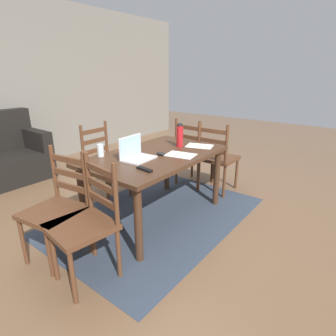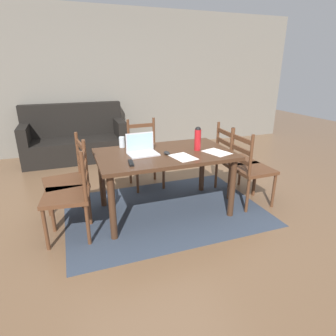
{
  "view_description": "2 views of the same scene",
  "coord_description": "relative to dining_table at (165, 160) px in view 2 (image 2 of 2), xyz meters",
  "views": [
    {
      "loc": [
        -2.11,
        -1.79,
        1.55
      ],
      "look_at": [
        0.1,
        -0.09,
        0.57
      ],
      "focal_mm": 29.44,
      "sensor_mm": 36.0,
      "label": 1
    },
    {
      "loc": [
        -1.0,
        -2.85,
        1.65
      ],
      "look_at": [
        0.08,
        0.1,
        0.5
      ],
      "focal_mm": 29.88,
      "sensor_mm": 36.0,
      "label": 2
    }
  ],
  "objects": [
    {
      "name": "couch",
      "position": [
        -0.89,
        2.49,
        -0.28
      ],
      "size": [
        1.8,
        0.8,
        1.0
      ],
      "color": "black",
      "rests_on": "ground"
    },
    {
      "name": "area_rug",
      "position": [
        0.0,
        0.0,
        -0.64
      ],
      "size": [
        2.3,
        1.63,
        0.01
      ],
      "primitive_type": "cube",
      "color": "#333D4C",
      "rests_on": "ground"
    },
    {
      "name": "drinking_glass",
      "position": [
        -0.41,
        0.38,
        0.15
      ],
      "size": [
        0.07,
        0.07,
        0.13
      ],
      "primitive_type": "cylinder",
      "color": "silver",
      "rests_on": "dining_table"
    },
    {
      "name": "chair_far_head",
      "position": [
        -0.0,
        0.83,
        -0.18
      ],
      "size": [
        0.45,
        0.45,
        0.95
      ],
      "color": "#56331E",
      "rests_on": "ground"
    },
    {
      "name": "laptop",
      "position": [
        -0.25,
        0.05,
        0.15
      ],
      "size": [
        0.34,
        0.24,
        0.23
      ],
      "color": "silver",
      "rests_on": "dining_table"
    },
    {
      "name": "paper_stack_left",
      "position": [
        0.56,
        -0.2,
        0.09
      ],
      "size": [
        0.29,
        0.35,
        0.0
      ],
      "primitive_type": "cube",
      "rotation": [
        0.0,
        0.0,
        0.31
      ],
      "color": "white",
      "rests_on": "dining_table"
    },
    {
      "name": "chair_right_near",
      "position": [
        1.05,
        -0.18,
        -0.18
      ],
      "size": [
        0.45,
        0.45,
        0.95
      ],
      "color": "#56331E",
      "rests_on": "ground"
    },
    {
      "name": "paper_stack_right",
      "position": [
        0.13,
        -0.23,
        0.09
      ],
      "size": [
        0.26,
        0.33,
        0.0
      ],
      "primitive_type": "cube",
      "rotation": [
        0.0,
        0.0,
        0.19
      ],
      "color": "white",
      "rests_on": "dining_table"
    },
    {
      "name": "computer_mouse",
      "position": [
        -0.0,
        -0.07,
        0.11
      ],
      "size": [
        0.07,
        0.1,
        0.03
      ],
      "primitive_type": "ellipsoid",
      "rotation": [
        0.0,
        0.0,
        0.07
      ],
      "color": "black",
      "rests_on": "dining_table"
    },
    {
      "name": "dining_table",
      "position": [
        0.0,
        0.0,
        0.0
      ],
      "size": [
        1.51,
        0.92,
        0.73
      ],
      "color": "#422819",
      "rests_on": "ground"
    },
    {
      "name": "chair_right_far",
      "position": [
        1.05,
        0.19,
        -0.18
      ],
      "size": [
        0.47,
        0.47,
        0.95
      ],
      "color": "#56331E",
      "rests_on": "ground"
    },
    {
      "name": "ground_plane",
      "position": [
        0.0,
        0.0,
        -0.64
      ],
      "size": [
        14.0,
        14.0,
        0.0
      ],
      "primitive_type": "plane",
      "color": "brown"
    },
    {
      "name": "tv_remote",
      "position": [
        -0.44,
        -0.25,
        0.1
      ],
      "size": [
        0.06,
        0.17,
        0.02
      ],
      "primitive_type": "cube",
      "rotation": [
        0.0,
        0.0,
        3.03
      ],
      "color": "black",
      "rests_on": "dining_table"
    },
    {
      "name": "wall_back",
      "position": [
        0.0,
        2.96,
        0.71
      ],
      "size": [
        8.0,
        0.12,
        2.7
      ],
      "primitive_type": "cube",
      "color": "slate",
      "rests_on": "ground"
    },
    {
      "name": "chair_left_near",
      "position": [
        -1.05,
        -0.19,
        -0.18
      ],
      "size": [
        0.49,
        0.49,
        0.95
      ],
      "color": "#56331E",
      "rests_on": "ground"
    },
    {
      "name": "water_bottle",
      "position": [
        0.39,
        -0.03,
        0.23
      ],
      "size": [
        0.07,
        0.07,
        0.27
      ],
      "color": "red",
      "rests_on": "dining_table"
    },
    {
      "name": "chair_left_far",
      "position": [
        -1.05,
        0.19,
        -0.18
      ],
      "size": [
        0.5,
        0.5,
        0.95
      ],
      "color": "#56331E",
      "rests_on": "ground"
    }
  ]
}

